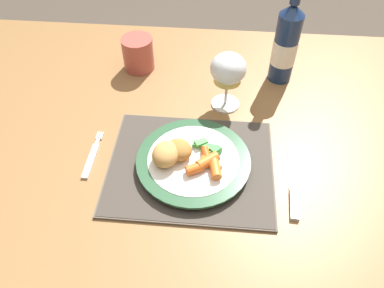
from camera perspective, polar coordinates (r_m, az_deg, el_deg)
ground_plane at (r=1.49m, az=2.31°, el=-18.88°), size 6.00×6.00×0.00m
dining_table at (r=0.92m, az=3.54°, el=-2.53°), size 1.44×0.92×0.74m
placemat at (r=0.80m, az=-0.19°, el=-3.36°), size 0.35×0.28×0.01m
dinner_plate at (r=0.79m, az=0.22°, el=-2.66°), size 0.24×0.24×0.02m
breaded_croquettes at (r=0.77m, az=-3.32°, el=-1.25°), size 0.10×0.09×0.04m
green_beans_pile at (r=0.79m, az=2.43°, el=-0.88°), size 0.06×0.07×0.02m
glazed_carrots at (r=0.76m, az=2.30°, el=-3.04°), size 0.08×0.08×0.02m
fork at (r=0.84m, az=-15.02°, el=-1.99°), size 0.02×0.13×0.01m
table_knife at (r=0.79m, az=15.25°, el=-6.53°), size 0.03×0.18×0.01m
wine_glass at (r=0.88m, az=5.51°, el=11.02°), size 0.08×0.08×0.15m
bottle at (r=0.98m, az=14.11°, el=14.60°), size 0.06×0.06×0.28m
drinking_cup at (r=1.04m, az=-8.22°, el=13.59°), size 0.08×0.08×0.09m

